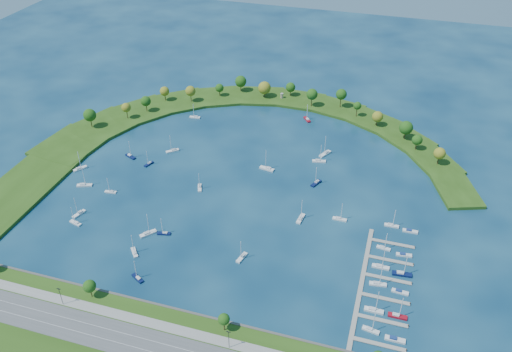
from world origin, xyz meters
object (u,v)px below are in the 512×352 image
(moored_boat_0, at_px, (111,191))
(moored_boat_11, at_px, (138,278))
(docked_boat_6, at_px, (381,266))
(moored_boat_7, at_px, (84,185))
(docked_boat_8, at_px, (383,247))
(docked_boat_9, at_px, (404,255))
(moored_boat_19, at_px, (134,252))
(moored_boat_5, at_px, (242,257))
(moored_boat_15, at_px, (316,183))
(moored_boat_18, at_px, (79,213))
(moored_boat_17, at_px, (173,150))
(moored_boat_1, at_px, (307,119))
(moored_boat_13, at_px, (301,218))
(moored_boat_2, at_px, (340,219))
(moored_boat_16, at_px, (200,187))
(docked_boat_4, at_px, (378,284))
(moored_boat_21, at_px, (195,117))
(moored_boat_9, at_px, (164,233))
(docked_boat_1, at_px, (395,339))
(moored_boat_6, at_px, (130,156))
(docked_boat_11, at_px, (410,231))
(dock_system, at_px, (377,286))
(moored_boat_14, at_px, (148,233))
(docked_boat_0, at_px, (371,330))
(moored_boat_10, at_px, (149,163))
(docked_boat_3, at_px, (397,316))
(docked_boat_2, at_px, (374,310))
(docked_boat_10, at_px, (392,225))
(moored_boat_3, at_px, (80,168))
(docked_boat_7, at_px, (402,273))
(moored_boat_8, at_px, (325,153))
(docked_boat_5, at_px, (400,292))
(harbor_tower, at_px, (282,96))
(moored_boat_12, at_px, (75,222))

(moored_boat_0, distance_m, moored_boat_11, 75.72)
(docked_boat_6, bearing_deg, moored_boat_7, 174.35)
(docked_boat_8, height_order, docked_boat_9, docked_boat_8)
(moored_boat_19, bearing_deg, moored_boat_5, -117.48)
(moored_boat_15, bearing_deg, moored_boat_18, -35.78)
(moored_boat_17, bearing_deg, moored_boat_1, 179.75)
(moored_boat_13, xyz_separation_m, moored_boat_18, (-119.72, -32.11, -0.02))
(moored_boat_2, xyz_separation_m, moored_boat_19, (-95.74, -57.37, 0.00))
(moored_boat_16, bearing_deg, docked_boat_4, 44.37)
(moored_boat_16, distance_m, moored_boat_21, 88.85)
(moored_boat_0, relative_size, moored_boat_2, 0.89)
(docked_boat_8, bearing_deg, moored_boat_13, 173.92)
(moored_boat_18, bearing_deg, moored_boat_2, 122.26)
(moored_boat_9, relative_size, moored_boat_21, 0.91)
(moored_boat_15, bearing_deg, moored_boat_2, 57.77)
(moored_boat_18, relative_size, docked_boat_1, 1.39)
(moored_boat_6, bearing_deg, moored_boat_1, 64.20)
(docked_boat_9, height_order, docked_boat_11, docked_boat_11)
(dock_system, height_order, docked_boat_6, docked_boat_6)
(dock_system, distance_m, moored_boat_6, 180.20)
(moored_boat_14, height_order, docked_boat_0, moored_boat_14)
(moored_boat_0, bearing_deg, moored_boat_10, -110.46)
(moored_boat_0, bearing_deg, docked_boat_3, 158.06)
(docked_boat_8, bearing_deg, docked_boat_2, -83.27)
(moored_boat_16, bearing_deg, moored_boat_19, -32.07)
(docked_boat_9, bearing_deg, docked_boat_10, 104.10)
(moored_boat_0, distance_m, moored_boat_10, 34.78)
(moored_boat_15, distance_m, docked_boat_3, 105.46)
(moored_boat_0, height_order, docked_boat_9, moored_boat_0)
(moored_boat_3, bearing_deg, docked_boat_0, -76.89)
(moored_boat_6, distance_m, docked_boat_8, 171.85)
(docked_boat_4, bearing_deg, moored_boat_6, 151.18)
(moored_boat_3, bearing_deg, docked_boat_8, -61.44)
(moored_boat_14, bearing_deg, docked_boat_7, -47.05)
(moored_boat_13, distance_m, docked_boat_11, 59.01)
(docked_boat_2, bearing_deg, docked_boat_3, -0.39)
(docked_boat_3, distance_m, docked_boat_11, 61.00)
(moored_boat_8, bearing_deg, moored_boat_11, 2.81)
(moored_boat_14, distance_m, docked_boat_6, 121.82)
(docked_boat_11, bearing_deg, docked_boat_3, -92.79)
(moored_boat_5, height_order, docked_boat_5, moored_boat_5)
(harbor_tower, xyz_separation_m, moored_boat_18, (-72.58, -170.32, -3.11))
(moored_boat_17, bearing_deg, docked_boat_10, 124.20)
(moored_boat_16, bearing_deg, moored_boat_9, -25.73)
(moored_boat_8, distance_m, docked_boat_1, 148.30)
(moored_boat_9, relative_size, moored_boat_12, 0.95)
(dock_system, distance_m, moored_boat_3, 195.81)
(harbor_tower, distance_m, moored_boat_17, 106.67)
(moored_boat_0, xyz_separation_m, docked_boat_2, (159.59, -45.13, 0.07))
(moored_boat_10, relative_size, docked_boat_10, 0.91)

